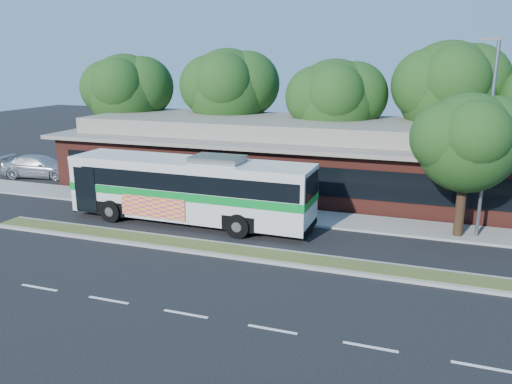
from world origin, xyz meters
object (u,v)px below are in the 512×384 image
transit_bus (191,185)px  sidewalk_tree (475,141)px  sedan (40,166)px  lamp_post (487,135)px

transit_bus → sidewalk_tree: bearing=10.3°
transit_bus → sidewalk_tree: size_ratio=1.89×
transit_bus → sedan: (-14.89, 5.81, -1.21)m
transit_bus → lamp_post: bearing=10.1°
sedan → transit_bus: bearing=-122.3°
lamp_post → sedan: lamp_post is taller
sedan → sidewalk_tree: sidewalk_tree is taller
lamp_post → sidewalk_tree: lamp_post is taller
sidewalk_tree → lamp_post: bearing=4.1°
sedan → sidewalk_tree: 28.59m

